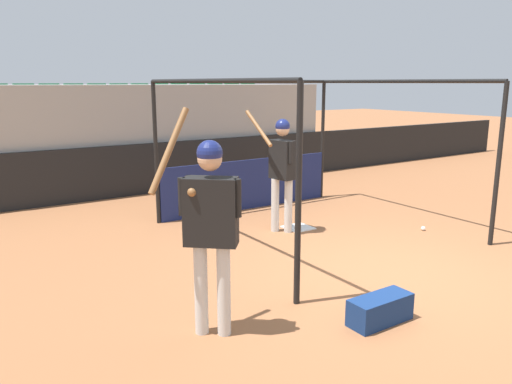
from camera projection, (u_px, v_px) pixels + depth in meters
name	position (u px, v px, depth m)	size (l,w,h in m)	color
ground_plane	(385.00, 273.00, 6.43)	(60.00, 60.00, 0.00)	#935B38
outfield_wall	(179.00, 166.00, 11.36)	(24.00, 0.12, 1.11)	black
bleacher_section	(156.00, 133.00, 12.25)	(8.15, 2.40, 2.39)	#9E9E99
batting_cage	(272.00, 157.00, 8.86)	(3.79, 3.97, 2.46)	black
home_plate	(298.00, 228.00, 8.41)	(0.44, 0.44, 0.02)	white
player_batter	(281.00, 164.00, 7.99)	(0.51, 0.82, 1.97)	silver
player_waiting	(210.00, 218.00, 4.64)	(0.81, 0.65, 2.18)	silver
equipment_bag	(380.00, 309.00, 5.08)	(0.70, 0.28, 0.28)	navy
baseball	(423.00, 228.00, 8.27)	(0.07, 0.07, 0.07)	white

